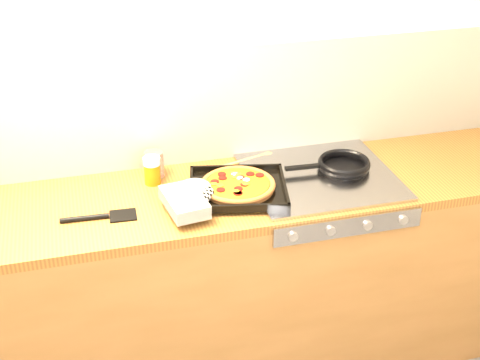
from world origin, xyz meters
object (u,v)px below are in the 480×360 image
object	(u,v)px
pizza_on_tray	(223,189)
frying_pan	(343,165)
juice_glass	(152,170)
tomato_can	(154,164)

from	to	relation	value
pizza_on_tray	frying_pan	size ratio (longest dim) A/B	1.43
frying_pan	juice_glass	size ratio (longest dim) A/B	3.19
tomato_can	juice_glass	xyz separation A→B (m)	(-0.02, -0.06, 0.00)
frying_pan	tomato_can	size ratio (longest dim) A/B	3.33
frying_pan	tomato_can	xyz separation A→B (m)	(-0.77, 0.17, 0.02)
juice_glass	tomato_can	bearing A→B (deg)	73.46
frying_pan	tomato_can	distance (m)	0.79
frying_pan	tomato_can	world-z (taller)	tomato_can
pizza_on_tray	juice_glass	distance (m)	0.32
pizza_on_tray	frying_pan	bearing A→B (deg)	9.06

